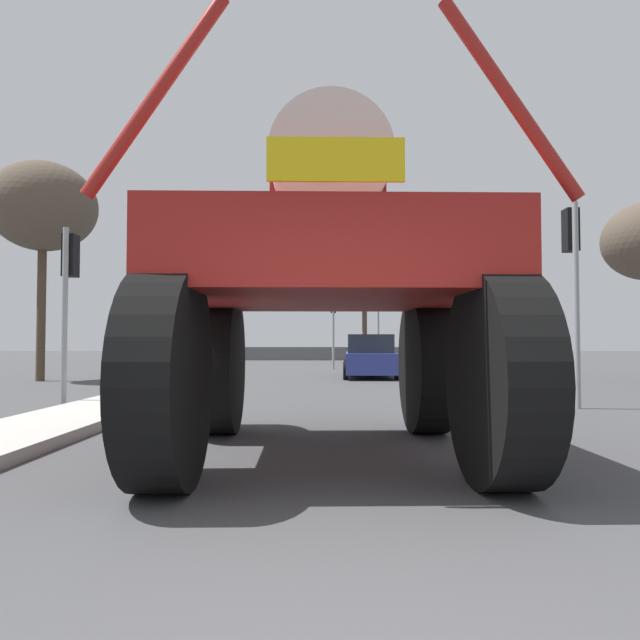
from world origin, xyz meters
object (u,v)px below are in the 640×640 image
at_px(bare_tree_far_center, 364,278).
at_px(oversize_sprayer, 328,290).
at_px(sedan_ahead, 370,357).
at_px(traffic_signal_near_right, 572,258).
at_px(traffic_signal_far_left, 378,310).
at_px(traffic_signal_near_left, 69,277).
at_px(bare_tree_left, 43,207).
at_px(traffic_signal_far_right, 333,313).

bearing_deg(bare_tree_far_center, oversize_sprayer, -94.31).
distance_m(sedan_ahead, traffic_signal_near_right, 10.26).
bearing_deg(traffic_signal_far_left, traffic_signal_near_left, -114.99).
xyz_separation_m(traffic_signal_far_left, bare_tree_far_center, (-0.14, 7.83, 2.31)).
xyz_separation_m(traffic_signal_near_left, bare_tree_left, (-4.21, 7.42, 3.10)).
height_order(sedan_ahead, bare_tree_left, bare_tree_left).
height_order(traffic_signal_near_left, bare_tree_far_center, bare_tree_far_center).
distance_m(traffic_signal_near_left, traffic_signal_far_right, 16.69).
xyz_separation_m(oversize_sprayer, bare_tree_far_center, (2.14, 28.45, 3.21)).
distance_m(traffic_signal_far_left, bare_tree_left, 14.59).
relative_size(sedan_ahead, traffic_signal_near_left, 1.19).
bearing_deg(traffic_signal_far_right, bare_tree_far_center, 76.18).
distance_m(traffic_signal_near_left, bare_tree_left, 9.07).
relative_size(traffic_signal_near_left, traffic_signal_near_right, 0.88).
xyz_separation_m(bare_tree_left, bare_tree_far_center, (11.44, 16.23, -0.57)).
relative_size(traffic_signal_far_right, bare_tree_far_center, 0.54).
height_order(oversize_sprayer, traffic_signal_near_right, oversize_sprayer).
xyz_separation_m(sedan_ahead, traffic_signal_near_left, (-6.56, -9.47, 1.83)).
bearing_deg(traffic_signal_near_right, bare_tree_far_center, 96.26).
bearing_deg(traffic_signal_near_left, traffic_signal_far_right, 71.46).
relative_size(traffic_signal_far_left, bare_tree_left, 0.53).
bearing_deg(traffic_signal_near_right, oversize_sprayer, -134.65).
distance_m(oversize_sprayer, traffic_signal_far_left, 20.76).
distance_m(traffic_signal_near_left, traffic_signal_far_left, 17.45).
height_order(oversize_sprayer, bare_tree_far_center, bare_tree_far_center).
relative_size(traffic_signal_far_left, bare_tree_far_center, 0.58).
xyz_separation_m(traffic_signal_near_left, traffic_signal_far_right, (5.31, 15.82, 0.04)).
bearing_deg(traffic_signal_far_right, bare_tree_left, -138.55).
height_order(traffic_signal_far_right, bare_tree_left, bare_tree_left).
bearing_deg(traffic_signal_far_right, traffic_signal_near_right, -74.07).
bearing_deg(bare_tree_left, oversize_sprayer, -52.74).
height_order(traffic_signal_far_left, bare_tree_left, bare_tree_left).
xyz_separation_m(traffic_signal_near_right, bare_tree_far_center, (-2.59, 23.65, 2.18)).
bearing_deg(traffic_signal_near_right, sedan_ahead, 109.00).
bearing_deg(oversize_sprayer, traffic_signal_near_right, -46.76).
distance_m(oversize_sprayer, traffic_signal_far_right, 20.63).
bearing_deg(bare_tree_left, traffic_signal_near_right, -27.89).
distance_m(traffic_signal_near_left, bare_tree_far_center, 24.85).
height_order(traffic_signal_far_right, bare_tree_far_center, bare_tree_far_center).
bearing_deg(oversize_sprayer, sedan_ahead, -7.99).
height_order(traffic_signal_near_right, traffic_signal_far_right, traffic_signal_near_right).
relative_size(traffic_signal_far_left, traffic_signal_far_right, 1.07).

